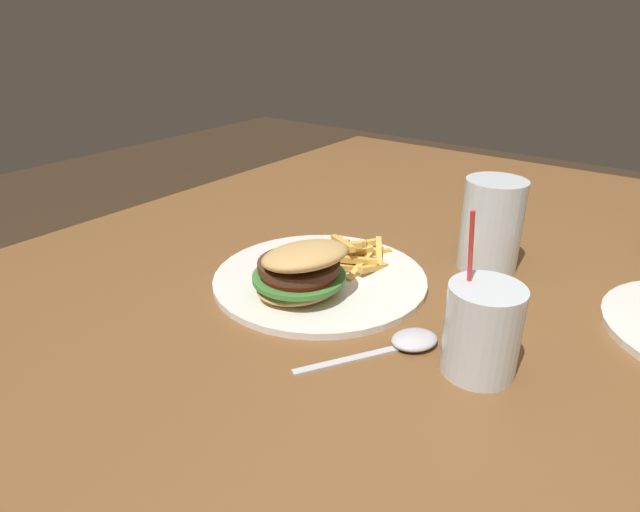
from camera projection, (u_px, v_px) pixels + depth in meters
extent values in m
cube|color=brown|center=(435.00, 289.00, 0.82)|extent=(1.57, 1.30, 0.03)
cylinder|color=brown|center=(361.00, 259.00, 1.81)|extent=(0.10, 0.10, 0.73)
cylinder|color=white|center=(320.00, 278.00, 0.80)|extent=(0.32, 0.32, 0.01)
ellipsoid|color=tan|center=(299.00, 286.00, 0.75)|extent=(0.15, 0.13, 0.02)
cylinder|color=#428438|center=(299.00, 276.00, 0.74)|extent=(0.16, 0.16, 0.01)
cylinder|color=red|center=(299.00, 272.00, 0.74)|extent=(0.13, 0.13, 0.01)
cylinder|color=#4C2D1E|center=(299.00, 265.00, 0.73)|extent=(0.14, 0.14, 0.01)
ellipsoid|color=tan|center=(305.00, 255.00, 0.71)|extent=(0.15, 0.13, 0.04)
cube|color=gold|center=(342.00, 245.00, 0.84)|extent=(0.03, 0.08, 0.02)
cube|color=gold|center=(328.00, 243.00, 0.90)|extent=(0.05, 0.05, 0.01)
cube|color=gold|center=(351.00, 260.00, 0.81)|extent=(0.05, 0.07, 0.02)
cube|color=gold|center=(328.00, 253.00, 0.86)|extent=(0.03, 0.07, 0.02)
cube|color=gold|center=(341.00, 246.00, 0.82)|extent=(0.02, 0.08, 0.03)
cube|color=gold|center=(352.00, 259.00, 0.83)|extent=(0.07, 0.05, 0.02)
cube|color=gold|center=(360.00, 267.00, 0.81)|extent=(0.07, 0.01, 0.03)
cube|color=gold|center=(305.00, 259.00, 0.84)|extent=(0.05, 0.05, 0.03)
cube|color=gold|center=(350.00, 251.00, 0.83)|extent=(0.04, 0.05, 0.03)
cube|color=gold|center=(373.00, 251.00, 0.87)|extent=(0.07, 0.04, 0.02)
cube|color=gold|center=(344.00, 268.00, 0.81)|extent=(0.07, 0.07, 0.02)
cube|color=gold|center=(340.00, 247.00, 0.83)|extent=(0.08, 0.03, 0.02)
cube|color=gold|center=(351.00, 255.00, 0.82)|extent=(0.06, 0.05, 0.02)
cube|color=gold|center=(343.00, 243.00, 0.83)|extent=(0.05, 0.07, 0.02)
cube|color=gold|center=(324.00, 250.00, 0.86)|extent=(0.04, 0.07, 0.01)
cube|color=gold|center=(341.00, 242.00, 0.85)|extent=(0.05, 0.05, 0.02)
cube|color=gold|center=(363.00, 244.00, 0.89)|extent=(0.06, 0.04, 0.01)
cube|color=gold|center=(373.00, 268.00, 0.81)|extent=(0.07, 0.02, 0.02)
cube|color=gold|center=(379.00, 255.00, 0.85)|extent=(0.07, 0.05, 0.03)
cylinder|color=silver|center=(491.00, 225.00, 0.82)|extent=(0.09, 0.09, 0.14)
cylinder|color=gold|center=(490.00, 234.00, 0.83)|extent=(0.08, 0.08, 0.11)
cylinder|color=silver|center=(482.00, 330.00, 0.58)|extent=(0.08, 0.08, 0.11)
cylinder|color=#EFA819|center=(480.00, 341.00, 0.59)|extent=(0.07, 0.07, 0.08)
cylinder|color=red|center=(469.00, 289.00, 0.58)|extent=(0.03, 0.01, 0.19)
ellipsoid|color=silver|center=(414.00, 340.00, 0.65)|extent=(0.07, 0.07, 0.02)
cube|color=silver|center=(347.00, 360.00, 0.62)|extent=(0.12, 0.08, 0.00)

